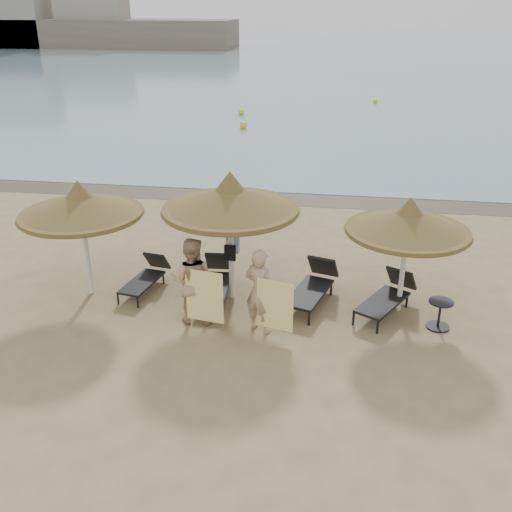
{
  "coord_description": "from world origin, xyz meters",
  "views": [
    {
      "loc": [
        1.83,
        -9.97,
        6.44
      ],
      "look_at": [
        0.12,
        1.2,
        1.38
      ],
      "focal_mm": 40.0,
      "sensor_mm": 36.0,
      "label": 1
    }
  ],
  "objects": [
    {
      "name": "bag_patterned",
      "position": [
        -0.54,
        1.98,
        1.29
      ],
      "size": [
        0.33,
        0.19,
        0.39
      ],
      "rotation": [
        0.0,
        0.0,
        -0.28
      ],
      "color": "silver",
      "rests_on": "ground"
    },
    {
      "name": "towel_left",
      "position": [
        -0.82,
        0.24,
        0.82
      ],
      "size": [
        0.83,
        0.16,
        1.18
      ],
      "rotation": [
        0.0,
        0.0,
        -0.17
      ],
      "color": "yellow",
      "rests_on": "ground"
    },
    {
      "name": "sea",
      "position": [
        0.0,
        80.0,
        0.01
      ],
      "size": [
        200.0,
        140.0,
        0.03
      ],
      "primitive_type": "cube",
      "color": "gray",
      "rests_on": "ground"
    },
    {
      "name": "buoy_left",
      "position": [
        -4.47,
        25.27,
        0.19
      ],
      "size": [
        0.38,
        0.38,
        0.38
      ],
      "primitive_type": "sphere",
      "color": "yellow",
      "rests_on": "ground"
    },
    {
      "name": "towel_right",
      "position": [
        0.67,
        0.16,
        0.77
      ],
      "size": [
        0.78,
        0.23,
        1.12
      ],
      "rotation": [
        0.0,
        0.0,
        -0.26
      ],
      "color": "yellow",
      "rests_on": "ground"
    },
    {
      "name": "lounger_far_left",
      "position": [
        -2.68,
        1.91,
        0.34
      ],
      "size": [
        0.85,
        1.78,
        0.76
      ],
      "rotation": [
        0.0,
        0.0,
        -0.17
      ],
      "color": "black",
      "rests_on": "ground"
    },
    {
      "name": "palapa_center",
      "position": [
        -0.54,
        1.8,
        2.45
      ],
      "size": [
        3.11,
        3.11,
        3.08
      ],
      "rotation": [
        0.0,
        0.0,
        0.03
      ],
      "color": "silver",
      "rests_on": "ground"
    },
    {
      "name": "person_right",
      "position": [
        0.32,
        0.41,
        1.09
      ],
      "size": [
        1.18,
        1.01,
        2.19
      ],
      "primitive_type": "imported",
      "rotation": [
        0.0,
        0.0,
        2.71
      ],
      "color": "tan",
      "rests_on": "ground"
    },
    {
      "name": "buoy_extra",
      "position": [
        -3.64,
        21.16,
        0.21
      ],
      "size": [
        0.41,
        0.41,
        0.41
      ],
      "primitive_type": "sphere",
      "color": "yellow",
      "rests_on": "ground"
    },
    {
      "name": "lounger_far_right",
      "position": [
        3.06,
        1.7,
        0.39
      ],
      "size": [
        1.49,
        1.98,
        0.86
      ],
      "rotation": [
        0.0,
        0.0,
        -0.51
      ],
      "color": "black",
      "rests_on": "ground"
    },
    {
      "name": "side_table",
      "position": [
        4.11,
        1.11,
        0.3
      ],
      "size": [
        0.53,
        0.53,
        0.64
      ],
      "rotation": [
        0.0,
        0.0,
        0.38
      ],
      "color": "black",
      "rests_on": "ground"
    },
    {
      "name": "bag_dark",
      "position": [
        -0.54,
        1.64,
        1.22
      ],
      "size": [
        0.26,
        0.1,
        0.36
      ],
      "rotation": [
        0.0,
        0.0,
        -0.06
      ],
      "color": "black",
      "rests_on": "ground"
    },
    {
      "name": "person_left",
      "position": [
        -1.17,
        0.59,
        1.14
      ],
      "size": [
        1.05,
        0.69,
        2.27
      ],
      "primitive_type": "imported",
      "rotation": [
        0.0,
        0.0,
        3.15
      ],
      "color": "tan",
      "rests_on": "ground"
    },
    {
      "name": "buoy_mid",
      "position": [
        3.9,
        31.14,
        0.16
      ],
      "size": [
        0.31,
        0.31,
        0.31
      ],
      "primitive_type": "sphere",
      "color": "yellow",
      "rests_on": "ground"
    },
    {
      "name": "pedal_boat",
      "position": [
        -1.44,
        7.44,
        0.35
      ],
      "size": [
        2.34,
        1.88,
        0.95
      ],
      "rotation": [
        0.0,
        0.0,
        -0.38
      ],
      "color": "#1E43BC",
      "rests_on": "ground"
    },
    {
      "name": "ground",
      "position": [
        0.0,
        0.0,
        0.0
      ],
      "size": [
        160.0,
        160.0,
        0.0
      ],
      "primitive_type": "plane",
      "color": "#9B8458",
      "rests_on": "ground"
    },
    {
      "name": "lounger_near_left",
      "position": [
        -0.95,
        1.87,
        0.39
      ],
      "size": [
        0.79,
        2.0,
        0.88
      ],
      "rotation": [
        0.0,
        0.0,
        0.07
      ],
      "color": "black",
      "rests_on": "ground"
    },
    {
      "name": "lounger_near_right",
      "position": [
        1.36,
        1.92,
        0.41
      ],
      "size": [
        1.21,
        2.13,
        0.91
      ],
      "rotation": [
        0.0,
        0.0,
        -0.28
      ],
      "color": "black",
      "rests_on": "ground"
    },
    {
      "name": "palapa_right",
      "position": [
        3.33,
        1.79,
        2.14
      ],
      "size": [
        2.72,
        2.72,
        2.69
      ],
      "rotation": [
        0.0,
        0.0,
        -0.09
      ],
      "color": "silver",
      "rests_on": "ground"
    },
    {
      "name": "wet_sand_strip",
      "position": [
        0.0,
        9.4,
        0.0
      ],
      "size": [
        200.0,
        1.6,
        0.01
      ],
      "primitive_type": "cube",
      "color": "#4E4032",
      "rests_on": "ground"
    },
    {
      "name": "far_shore",
      "position": [
        -25.1,
        77.82,
        2.91
      ],
      "size": [
        150.0,
        54.8,
        12.0
      ],
      "color": "#766857",
      "rests_on": "ground"
    },
    {
      "name": "palapa_left",
      "position": [
        -3.94,
        1.5,
        2.24
      ],
      "size": [
        2.84,
        2.84,
        2.82
      ],
      "rotation": [
        0.0,
        0.0,
        0.41
      ],
      "color": "silver",
      "rests_on": "ground"
    }
  ]
}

